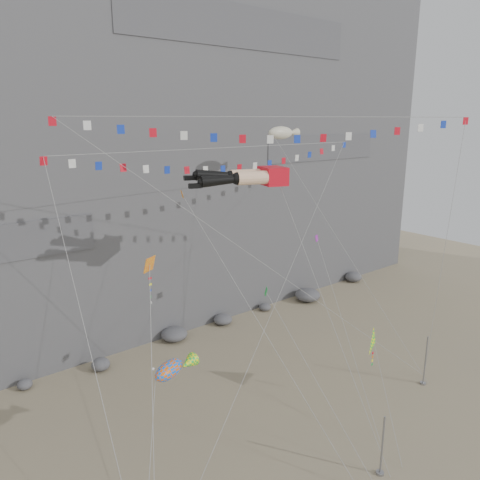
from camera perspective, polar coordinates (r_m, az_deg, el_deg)
The scene contains 15 objects.
ground at distance 36.30m, azimuth 6.95°, elevation -21.39°, with size 120.00×120.00×0.00m, color gray.
cliff at distance 56.62m, azimuth -17.12°, elevation 17.67°, with size 80.00×28.00×50.00m, color slate.
talus_boulders at distance 47.65m, azimuth -8.02°, elevation -11.33°, with size 60.00×3.00×1.20m, color #5A595E, non-canonical shape.
anchor_pole_center at distance 32.14m, azimuth 16.96°, elevation -22.87°, with size 0.12×0.12×4.05m, color gray.
anchor_pole_right at distance 42.22m, azimuth 21.67°, elevation -13.50°, with size 0.12×0.12×4.27m, color gray.
legs_kite at distance 33.59m, azimuth 0.87°, elevation 7.67°, with size 7.49×15.01×21.06m.
flag_banner_upper at distance 38.28m, azimuth -1.09°, elevation 11.18°, with size 31.06×15.53×29.05m.
flag_banner_lower at distance 32.47m, azimuth 5.47°, elevation 14.67°, with size 26.91×11.40×25.10m.
harlequin_kite at distance 25.34m, azimuth -10.97°, elevation -3.09°, with size 4.77×7.45×15.61m.
fish_windsock at distance 28.86m, azimuth -8.67°, elevation -15.42°, with size 7.56×8.00×11.17m.
delta_kite at distance 36.94m, azimuth 16.02°, elevation -11.88°, with size 5.47×6.35×8.64m.
blimp_windsock at distance 44.09m, azimuth 5.01°, elevation 12.82°, with size 5.45×15.59×25.11m.
small_kite_a at distance 33.14m, azimuth -6.71°, elevation 4.95°, with size 3.40×14.85×21.64m.
small_kite_b at distance 39.03m, azimuth 9.43°, elevation -0.09°, with size 4.51×10.55×15.79m.
small_kite_c at distance 32.62m, azimuth 3.35°, elevation -6.57°, with size 1.21×11.27×14.28m.
Camera 1 is at (-21.43, -20.27, 21.15)m, focal length 35.00 mm.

